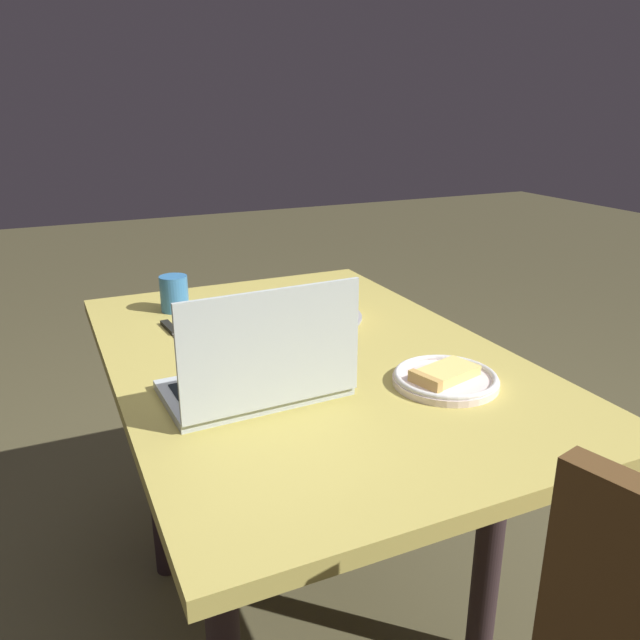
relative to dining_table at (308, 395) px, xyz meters
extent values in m
plane|color=#4E482E|center=(0.00, 0.00, -0.62)|extent=(12.00, 12.00, 0.00)
cube|color=tan|center=(0.00, 0.00, 0.09)|extent=(1.25, 0.84, 0.03)
cylinder|color=#2C1F21|center=(-0.31, -0.31, -0.27)|extent=(0.06, 0.06, 0.69)
cylinder|color=#2C1F21|center=(0.31, -0.31, -0.27)|extent=(0.06, 0.06, 0.69)
cylinder|color=#2C1F21|center=(-0.31, 0.31, -0.27)|extent=(0.06, 0.06, 0.69)
cylinder|color=#2C1F21|center=(0.31, 0.31, -0.27)|extent=(0.06, 0.06, 0.69)
cube|color=silver|center=(-0.14, 0.18, 0.11)|extent=(0.22, 0.35, 0.02)
cube|color=black|center=(-0.14, 0.18, 0.12)|extent=(0.14, 0.30, 0.00)
cube|color=silver|center=(-0.24, 0.17, 0.23)|extent=(0.02, 0.34, 0.22)
cube|color=#2E4A89|center=(-0.24, 0.17, 0.23)|extent=(0.02, 0.31, 0.19)
cylinder|color=white|center=(-0.26, -0.19, 0.11)|extent=(0.21, 0.21, 0.01)
torus|color=silver|center=(-0.26, -0.19, 0.12)|extent=(0.21, 0.21, 0.01)
cube|color=#E5CD6F|center=(-0.26, -0.19, 0.13)|extent=(0.10, 0.15, 0.02)
cube|color=tan|center=(-0.28, -0.13, 0.13)|extent=(0.08, 0.03, 0.03)
cylinder|color=#9295A6|center=(0.23, -0.08, 0.11)|extent=(0.32, 0.32, 0.01)
cylinder|color=#E8B164|center=(0.23, -0.08, 0.12)|extent=(0.28, 0.28, 0.02)
torus|color=tan|center=(0.23, -0.08, 0.13)|extent=(0.29, 0.29, 0.02)
cube|color=#B2AAB7|center=(0.27, -0.10, 0.14)|extent=(0.12, 0.11, 0.00)
cube|color=black|center=(0.15, -0.03, 0.14)|extent=(0.12, 0.09, 0.01)
cube|color=#B8B3BD|center=(0.19, 0.24, 0.11)|extent=(0.18, 0.04, 0.00)
cube|color=black|center=(0.28, 0.25, 0.11)|extent=(0.10, 0.03, 0.01)
cylinder|color=teal|center=(0.43, 0.20, 0.15)|extent=(0.07, 0.07, 0.10)
cylinder|color=#3A2E09|center=(0.43, 0.20, 0.18)|extent=(0.07, 0.07, 0.01)
camera|label=1|loc=(-1.20, 0.52, 0.64)|focal=35.34mm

